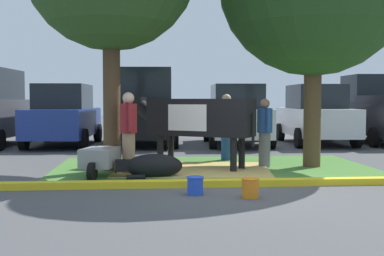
{
  "coord_description": "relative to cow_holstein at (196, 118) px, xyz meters",
  "views": [
    {
      "loc": [
        -1.57,
        -8.53,
        1.53
      ],
      "look_at": [
        -0.65,
        2.42,
        0.9
      ],
      "focal_mm": 47.17,
      "sensor_mm": 36.0,
      "label": 1
    }
  ],
  "objects": [
    {
      "name": "sedan_blue",
      "position": [
        -3.83,
        6.0,
        -0.14
      ],
      "size": [
        2.19,
        4.48,
        2.02
      ],
      "color": "navy",
      "rests_on": "ground"
    },
    {
      "name": "bucket_blue",
      "position": [
        -0.28,
        -2.94,
        -0.97
      ],
      "size": [
        0.28,
        0.28,
        0.29
      ],
      "color": "blue",
      "rests_on": "ground"
    },
    {
      "name": "pickup_truck_black",
      "position": [
        7.2,
        6.3,
        -0.01
      ],
      "size": [
        2.42,
        5.49,
        2.42
      ],
      "color": "black",
      "rests_on": "ground"
    },
    {
      "name": "grass_island",
      "position": [
        0.41,
        0.07,
        -1.11
      ],
      "size": [
        6.98,
        4.28,
        0.02
      ],
      "primitive_type": "cube",
      "color": "#477A33",
      "rests_on": "ground"
    },
    {
      "name": "suv_black",
      "position": [
        -1.1,
        6.17,
        0.15
      ],
      "size": [
        2.29,
        4.69,
        2.52
      ],
      "color": "black",
      "rests_on": "ground"
    },
    {
      "name": "calf_lying",
      "position": [
        -0.96,
        -1.22,
        -0.89
      ],
      "size": [
        1.31,
        0.52,
        0.48
      ],
      "color": "black",
      "rests_on": "ground"
    },
    {
      "name": "ground_plane",
      "position": [
        0.56,
        -2.38,
        -1.12
      ],
      "size": [
        80.0,
        80.0,
        0.0
      ],
      "primitive_type": "plane",
      "color": "#4C4C4F"
    },
    {
      "name": "curb_yellow",
      "position": [
        0.41,
        -2.23,
        -1.06
      ],
      "size": [
        8.18,
        0.24,
        0.12
      ],
      "primitive_type": "cube",
      "color": "yellow",
      "rests_on": "ground"
    },
    {
      "name": "person_visitor_near",
      "position": [
        0.89,
        1.43,
        -0.23
      ],
      "size": [
        0.43,
        0.36,
        1.66
      ],
      "color": "#23478C",
      "rests_on": "ground"
    },
    {
      "name": "bucket_orange",
      "position": [
        0.54,
        -3.27,
        -0.96
      ],
      "size": [
        0.29,
        0.29,
        0.31
      ],
      "color": "orange",
      "rests_on": "ground"
    },
    {
      "name": "hatchback_white",
      "position": [
        1.9,
        5.79,
        -0.14
      ],
      "size": [
        2.19,
        4.48,
        2.02
      ],
      "color": "silver",
      "rests_on": "ground"
    },
    {
      "name": "sedan_red",
      "position": [
        4.64,
        5.85,
        -0.14
      ],
      "size": [
        2.19,
        4.48,
        2.02
      ],
      "color": "silver",
      "rests_on": "ground"
    },
    {
      "name": "person_visitor_far",
      "position": [
        1.55,
        0.1,
        -0.3
      ],
      "size": [
        0.34,
        0.53,
        1.54
      ],
      "color": "slate",
      "rests_on": "ground"
    },
    {
      "name": "wheelbarrow",
      "position": [
        -1.97,
        -1.05,
        -0.74
      ],
      "size": [
        0.82,
        1.62,
        0.63
      ],
      "color": "gray",
      "rests_on": "ground"
    },
    {
      "name": "person_handler",
      "position": [
        -1.43,
        -0.71,
        -0.23
      ],
      "size": [
        0.34,
        0.52,
        1.67
      ],
      "color": "#9E7F5B",
      "rests_on": "ground"
    },
    {
      "name": "cow_holstein",
      "position": [
        0.0,
        0.0,
        0.0
      ],
      "size": [
        2.86,
        1.95,
        1.58
      ],
      "color": "black",
      "rests_on": "ground"
    },
    {
      "name": "hay_bedding",
      "position": [
        -0.08,
        -0.26,
        -1.1
      ],
      "size": [
        3.47,
        2.78,
        0.04
      ],
      "primitive_type": "cube",
      "rotation": [
        0.0,
        0.0,
        -0.12
      ],
      "color": "tan",
      "rests_on": "ground"
    }
  ]
}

